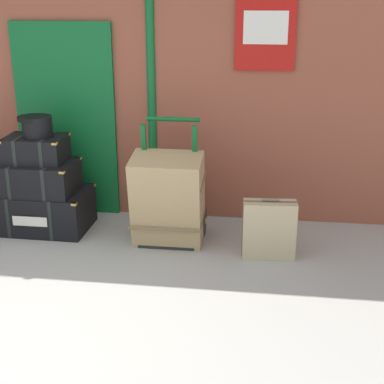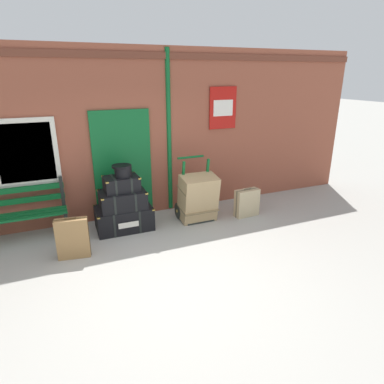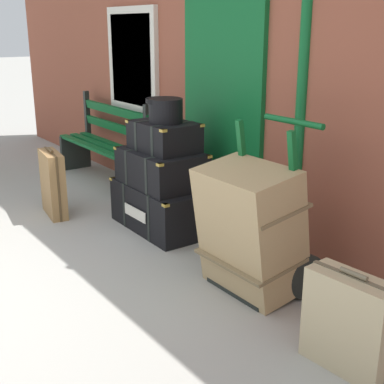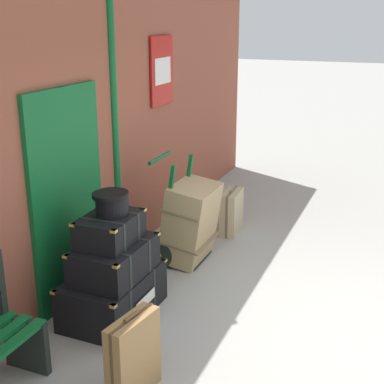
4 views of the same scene
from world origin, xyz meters
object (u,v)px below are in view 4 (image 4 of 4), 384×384
Objects in this scene: steamer_trunk_base at (113,294)px; round_hatbox at (112,202)px; suitcase_charcoal at (133,357)px; porters_trolley at (177,235)px; suitcase_slate at (231,212)px; steamer_trunk_middle at (114,259)px; large_brown_trunk at (190,222)px; steamer_trunk_top at (110,229)px.

steamer_trunk_base is 0.91m from round_hatbox.
round_hatbox is at bearing 36.03° from suitcase_charcoal.
suitcase_charcoal is at bearing -143.97° from round_hatbox.
round_hatbox reaches higher than porters_trolley.
porters_trolley is 1.05m from suitcase_slate.
steamer_trunk_base is at bearing 79.03° from steamer_trunk_middle.
porters_trolley is 1.29× the size of large_brown_trunk.
suitcase_slate is at bearing -8.86° from steamer_trunk_top.
porters_trolley reaches higher than large_brown_trunk.
large_brown_trunk is 2.40m from suitcase_charcoal.
steamer_trunk_base is 0.37m from steamer_trunk_middle.
suitcase_charcoal is (-0.94, -0.72, 0.11)m from steamer_trunk_base.
suitcase_slate is (0.99, -0.17, -0.19)m from large_brown_trunk.
suitcase_charcoal is at bearing -174.06° from suitcase_slate.
suitcase_slate is (0.99, -0.34, 0.00)m from porters_trolley.
suitcase_slate is (2.39, -0.37, -0.59)m from steamer_trunk_top.
steamer_trunk_base is 1.65× the size of steamer_trunk_top.
steamer_trunk_top is 1.05× the size of suitcase_slate.
suitcase_charcoal is (-3.33, -0.35, 0.05)m from suitcase_slate.
steamer_trunk_middle is at bearing -151.01° from round_hatbox.
porters_trolley is (1.40, -0.03, 0.06)m from steamer_trunk_base.
large_brown_trunk is at bearing -8.35° from steamer_trunk_top.
suitcase_charcoal is at bearing -143.67° from steamer_trunk_middle.
steamer_trunk_base is 1.44m from large_brown_trunk.
steamer_trunk_middle is 1.44m from porters_trolley.
round_hatbox is 2.53m from suitcase_slate.
suitcase_charcoal is at bearing -142.51° from steamer_trunk_base.
large_brown_trunk reaches higher than steamer_trunk_middle.
porters_trolley is (1.36, -0.02, -0.85)m from round_hatbox.
large_brown_trunk is at bearing 12.40° from suitcase_charcoal.
suitcase_charcoal reaches higher than steamer_trunk_base.
large_brown_trunk is at bearing -8.17° from round_hatbox.
steamer_trunk_base is 1.40m from porters_trolley.
steamer_trunk_top is at bearing 171.65° from large_brown_trunk.
porters_trolley reaches higher than steamer_trunk_middle.
suitcase_charcoal is (-2.34, -0.51, -0.14)m from large_brown_trunk.
steamer_trunk_top is at bearing 82.63° from steamer_trunk_middle.
large_brown_trunk is (1.40, -0.21, -0.40)m from steamer_trunk_top.
steamer_trunk_middle is 1.19m from suitcase_charcoal.
steamer_trunk_top reaches higher than steamer_trunk_middle.
steamer_trunk_base is 1.19m from suitcase_charcoal.
steamer_trunk_top reaches higher than suitcase_slate.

